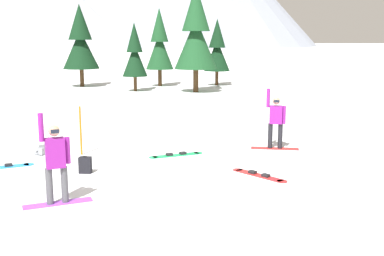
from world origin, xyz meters
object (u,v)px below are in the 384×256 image
object	(u,v)px
backpack_black	(85,165)
pine_tree_tall	(196,34)
trail_marker_pole	(81,131)
pine_tree_short	(160,44)
loose_snowboard_near_right	(259,175)
pine_tree_young	(80,42)
backpack_grey	(42,150)
pine_tree_slender	(217,49)
loose_snowboard_near_left	(0,167)
snowboarder_foreground	(56,161)
pine_tree_twin	(135,54)
loose_snowboard_far_spare	(176,155)
snowboarder_midground	(276,121)

from	to	relation	value
backpack_black	pine_tree_tall	bearing A→B (deg)	87.09
trail_marker_pole	pine_tree_short	bearing A→B (deg)	93.48
pine_tree_short	backpack_black	bearing A→B (deg)	-84.91
loose_snowboard_near_right	pine_tree_young	bearing A→B (deg)	119.05
backpack_black	pine_tree_young	world-z (taller)	pine_tree_young
backpack_grey	pine_tree_slender	distance (m)	23.40
backpack_grey	pine_tree_young	bearing A→B (deg)	105.74
pine_tree_tall	loose_snowboard_near_right	bearing A→B (deg)	-79.61
backpack_grey	pine_tree_short	bearing A→B (deg)	90.20
loose_snowboard_near_left	loose_snowboard_near_right	world-z (taller)	same
loose_snowboard_near_left	backpack_grey	bearing A→B (deg)	73.37
backpack_black	pine_tree_tall	xyz separation A→B (m)	(1.01, 19.87, 3.66)
loose_snowboard_near_left	pine_tree_slender	xyz separation A→B (m)	(4.70, 24.57, 2.74)
snowboarder_foreground	backpack_black	distance (m)	2.53
backpack_black	pine_tree_twin	xyz separation A→B (m)	(-3.19, 20.02, 2.32)
pine_tree_slender	pine_tree_short	bearing A→B (deg)	-165.68
loose_snowboard_far_spare	trail_marker_pole	world-z (taller)	trail_marker_pole
snowboarder_foreground	backpack_grey	size ratio (longest dim) A/B	3.65
pine_tree_tall	pine_tree_young	bearing A→B (deg)	162.08
snowboarder_foreground	trail_marker_pole	xyz separation A→B (m)	(-0.98, 4.38, -0.20)
snowboarder_foreground	pine_tree_slender	bearing A→B (deg)	85.86
snowboarder_midground	pine_tree_slender	xyz separation A→B (m)	(-3.07, 21.40, 1.84)
loose_snowboard_far_spare	pine_tree_slender	size ratio (longest dim) A/B	0.33
loose_snowboard_near_right	trail_marker_pole	distance (m)	5.73
snowboarder_midground	pine_tree_tall	distance (m)	17.25
pine_tree_young	pine_tree_tall	xyz separation A→B (m)	(8.91, -2.88, 0.54)
loose_snowboard_far_spare	backpack_grey	bearing A→B (deg)	-176.93
backpack_grey	loose_snowboard_far_spare	bearing A→B (deg)	3.07
backpack_black	pine_tree_short	xyz separation A→B (m)	(-2.11, 23.71, 2.96)
snowboarder_midground	pine_tree_twin	bearing A→B (deg)	116.86
loose_snowboard_near_right	pine_tree_short	xyz separation A→B (m)	(-6.73, 23.50, 3.15)
loose_snowboard_far_spare	backpack_grey	size ratio (longest dim) A/B	3.00
loose_snowboard_near_left	snowboarder_foreground	bearing A→B (deg)	-44.02
loose_snowboard_near_left	pine_tree_tall	size ratio (longest dim) A/B	0.24
pine_tree_young	pine_tree_tall	size ratio (longest dim) A/B	0.86
loose_snowboard_near_left	loose_snowboard_far_spare	bearing A→B (deg)	22.31
loose_snowboard_near_right	pine_tree_slender	distance (m)	24.87
snowboarder_foreground	snowboarder_midground	xyz separation A→B (m)	(5.04, 5.81, -0.03)
trail_marker_pole	pine_tree_slender	size ratio (longest dim) A/B	0.30
snowboarder_foreground	backpack_black	size ratio (longest dim) A/B	4.27
backpack_grey	pine_tree_young	distance (m)	21.87
trail_marker_pole	pine_tree_tall	distance (m)	18.26
backpack_grey	pine_tree_tall	xyz separation A→B (m)	(3.05, 17.94, 3.75)
snowboarder_midground	pine_tree_short	bearing A→B (deg)	109.88
backpack_grey	pine_tree_tall	bearing A→B (deg)	80.37
trail_marker_pole	loose_snowboard_far_spare	bearing A→B (deg)	3.55
pine_tree_short	snowboarder_midground	bearing A→B (deg)	-70.12
loose_snowboard_far_spare	pine_tree_tall	bearing A→B (deg)	93.68
snowboarder_midground	loose_snowboard_near_right	xyz separation A→B (m)	(-0.61, -3.19, -0.90)
backpack_grey	pine_tree_slender	size ratio (longest dim) A/B	0.11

